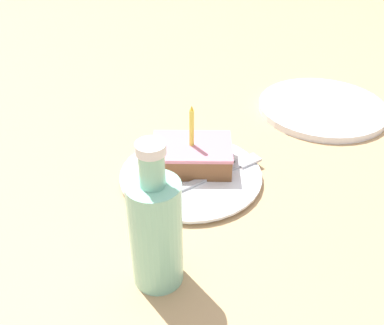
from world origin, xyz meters
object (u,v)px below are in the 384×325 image
object	(u,v)px
plate	(192,175)
bottle	(157,230)
fork	(227,170)
side_plate	(323,108)
cake_slice	(193,155)

from	to	relation	value
plate	bottle	xyz separation A→B (m)	(-0.22, 0.04, 0.08)
fork	side_plate	distance (m)	0.33
bottle	side_plate	size ratio (longest dim) A/B	0.77
cake_slice	fork	distance (m)	0.06
plate	bottle	size ratio (longest dim) A/B	1.16
plate	fork	world-z (taller)	fork
cake_slice	fork	world-z (taller)	cake_slice
plate	cake_slice	bearing A→B (deg)	-2.74
plate	side_plate	size ratio (longest dim) A/B	0.89
fork	side_plate	bearing A→B (deg)	-42.33
fork	bottle	size ratio (longest dim) A/B	0.70
bottle	cake_slice	bearing A→B (deg)	-9.71
plate	cake_slice	distance (m)	0.04
plate	cake_slice	xyz separation A→B (m)	(0.02, -0.00, 0.03)
side_plate	fork	bearing A→B (deg)	137.67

